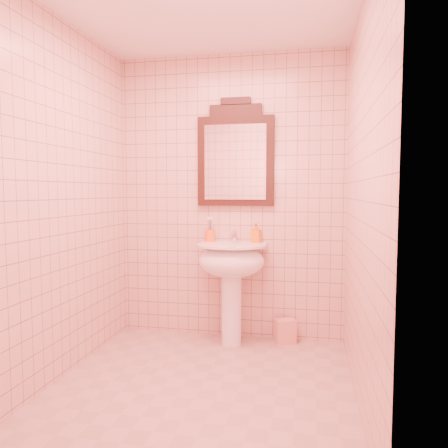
% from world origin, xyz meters
% --- Properties ---
extents(floor, '(2.20, 2.20, 0.00)m').
position_xyz_m(floor, '(0.00, 0.00, 0.00)').
color(floor, tan).
rests_on(floor, ground).
extents(back_wall, '(2.00, 0.02, 2.50)m').
position_xyz_m(back_wall, '(0.00, 1.10, 1.25)').
color(back_wall, '#DBAA99').
rests_on(back_wall, floor).
extents(pedestal_sink, '(0.58, 0.58, 0.86)m').
position_xyz_m(pedestal_sink, '(0.05, 0.87, 0.66)').
color(pedestal_sink, white).
rests_on(pedestal_sink, floor).
extents(faucet, '(0.04, 0.16, 0.11)m').
position_xyz_m(faucet, '(0.05, 1.01, 0.92)').
color(faucet, white).
rests_on(faucet, pedestal_sink).
extents(mirror, '(0.67, 0.06, 0.94)m').
position_xyz_m(mirror, '(0.05, 1.07, 1.61)').
color(mirror, black).
rests_on(mirror, back_wall).
extents(toothbrush_cup, '(0.08, 0.08, 0.20)m').
position_xyz_m(toothbrush_cup, '(-0.17, 1.02, 0.92)').
color(toothbrush_cup, orange).
rests_on(toothbrush_cup, pedestal_sink).
extents(soap_dispenser, '(0.09, 0.09, 0.17)m').
position_xyz_m(soap_dispenser, '(0.25, 1.02, 0.95)').
color(soap_dispenser, orange).
rests_on(soap_dispenser, pedestal_sink).
extents(towel, '(0.20, 0.17, 0.20)m').
position_xyz_m(towel, '(0.51, 1.00, 0.10)').
color(towel, '#DD9E82').
rests_on(towel, floor).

